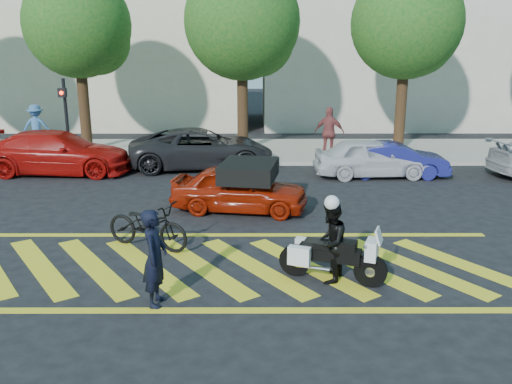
{
  "coord_description": "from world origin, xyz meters",
  "views": [
    {
      "loc": [
        0.51,
        -10.33,
        4.44
      ],
      "look_at": [
        0.53,
        1.98,
        1.05
      ],
      "focal_mm": 38.0,
      "sensor_mm": 36.0,
      "label": 1
    }
  ],
  "objects_px": {
    "parked_left": "(57,152)",
    "parked_right": "(395,160)",
    "red_convertible": "(240,189)",
    "officer_bike": "(155,258)",
    "officer_moto": "(330,242)",
    "police_motorcycle": "(331,256)",
    "parked_mid_right": "(372,158)",
    "parked_mid_left": "(202,148)",
    "bicycle": "(147,225)"
  },
  "relations": [
    {
      "from": "police_motorcycle",
      "to": "parked_left",
      "type": "height_order",
      "value": "parked_left"
    },
    {
      "from": "police_motorcycle",
      "to": "officer_bike",
      "type": "bearing_deg",
      "value": -142.06
    },
    {
      "from": "bicycle",
      "to": "parked_left",
      "type": "height_order",
      "value": "parked_left"
    },
    {
      "from": "parked_mid_left",
      "to": "parked_right",
      "type": "bearing_deg",
      "value": -109.3
    },
    {
      "from": "officer_bike",
      "to": "police_motorcycle",
      "type": "relative_size",
      "value": 0.87
    },
    {
      "from": "parked_mid_right",
      "to": "bicycle",
      "type": "bearing_deg",
      "value": 133.44
    },
    {
      "from": "parked_mid_right",
      "to": "parked_right",
      "type": "distance_m",
      "value": 0.8
    },
    {
      "from": "bicycle",
      "to": "parked_mid_right",
      "type": "relative_size",
      "value": 0.53
    },
    {
      "from": "bicycle",
      "to": "parked_right",
      "type": "height_order",
      "value": "parked_right"
    },
    {
      "from": "police_motorcycle",
      "to": "parked_left",
      "type": "relative_size",
      "value": 0.39
    },
    {
      "from": "bicycle",
      "to": "police_motorcycle",
      "type": "xyz_separation_m",
      "value": [
        3.85,
        -1.74,
        -0.04
      ]
    },
    {
      "from": "parked_right",
      "to": "bicycle",
      "type": "bearing_deg",
      "value": 135.26
    },
    {
      "from": "parked_left",
      "to": "parked_right",
      "type": "relative_size",
      "value": 1.44
    },
    {
      "from": "officer_moto",
      "to": "parked_left",
      "type": "xyz_separation_m",
      "value": [
        -8.36,
        8.97,
        -0.04
      ]
    },
    {
      "from": "parked_mid_right",
      "to": "parked_mid_left",
      "type": "bearing_deg",
      "value": 73.74
    },
    {
      "from": "officer_moto",
      "to": "parked_right",
      "type": "distance_m",
      "value": 9.11
    },
    {
      "from": "police_motorcycle",
      "to": "red_convertible",
      "type": "distance_m",
      "value": 4.88
    },
    {
      "from": "bicycle",
      "to": "parked_mid_right",
      "type": "height_order",
      "value": "parked_mid_right"
    },
    {
      "from": "parked_mid_left",
      "to": "parked_right",
      "type": "distance_m",
      "value": 6.89
    },
    {
      "from": "police_motorcycle",
      "to": "parked_mid_right",
      "type": "bearing_deg",
      "value": 94.0
    },
    {
      "from": "bicycle",
      "to": "officer_moto",
      "type": "relative_size",
      "value": 1.3
    },
    {
      "from": "bicycle",
      "to": "red_convertible",
      "type": "bearing_deg",
      "value": -11.24
    },
    {
      "from": "officer_bike",
      "to": "officer_moto",
      "type": "relative_size",
      "value": 1.1
    },
    {
      "from": "bicycle",
      "to": "officer_moto",
      "type": "distance_m",
      "value": 4.22
    },
    {
      "from": "parked_right",
      "to": "officer_bike",
      "type": "bearing_deg",
      "value": 147.58
    },
    {
      "from": "police_motorcycle",
      "to": "parked_mid_left",
      "type": "xyz_separation_m",
      "value": [
        -3.41,
        9.86,
        0.22
      ]
    },
    {
      "from": "officer_bike",
      "to": "parked_mid_left",
      "type": "xyz_separation_m",
      "value": [
        -0.23,
        10.84,
        -0.15
      ]
    },
    {
      "from": "officer_bike",
      "to": "bicycle",
      "type": "height_order",
      "value": "officer_bike"
    },
    {
      "from": "bicycle",
      "to": "parked_mid_left",
      "type": "distance_m",
      "value": 8.13
    },
    {
      "from": "officer_moto",
      "to": "parked_left",
      "type": "distance_m",
      "value": 12.26
    },
    {
      "from": "red_convertible",
      "to": "parked_right",
      "type": "distance_m",
      "value": 6.54
    },
    {
      "from": "parked_right",
      "to": "red_convertible",
      "type": "bearing_deg",
      "value": 129.37
    },
    {
      "from": "police_motorcycle",
      "to": "bicycle",
      "type": "bearing_deg",
      "value": 176.37
    },
    {
      "from": "police_motorcycle",
      "to": "parked_mid_left",
      "type": "distance_m",
      "value": 10.43
    },
    {
      "from": "red_convertible",
      "to": "parked_left",
      "type": "xyz_separation_m",
      "value": [
        -6.5,
        4.45,
        0.12
      ]
    },
    {
      "from": "parked_mid_left",
      "to": "red_convertible",
      "type": "bearing_deg",
      "value": -171.55
    },
    {
      "from": "officer_bike",
      "to": "parked_mid_left",
      "type": "bearing_deg",
      "value": 5.02
    },
    {
      "from": "police_motorcycle",
      "to": "parked_right",
      "type": "height_order",
      "value": "parked_right"
    },
    {
      "from": "bicycle",
      "to": "police_motorcycle",
      "type": "relative_size",
      "value": 1.02
    },
    {
      "from": "parked_left",
      "to": "red_convertible",
      "type": "bearing_deg",
      "value": -122.72
    },
    {
      "from": "officer_bike",
      "to": "red_convertible",
      "type": "distance_m",
      "value": 5.65
    },
    {
      "from": "officer_moto",
      "to": "red_convertible",
      "type": "relative_size",
      "value": 0.43
    },
    {
      "from": "red_convertible",
      "to": "parked_mid_right",
      "type": "distance_m",
      "value": 5.92
    },
    {
      "from": "officer_moto",
      "to": "parked_right",
      "type": "bearing_deg",
      "value": 179.1
    },
    {
      "from": "parked_mid_left",
      "to": "parked_mid_right",
      "type": "bearing_deg",
      "value": -110.83
    },
    {
      "from": "police_motorcycle",
      "to": "parked_mid_right",
      "type": "xyz_separation_m",
      "value": [
        2.54,
        8.46,
        0.16
      ]
    },
    {
      "from": "parked_left",
      "to": "parked_mid_right",
      "type": "height_order",
      "value": "parked_left"
    },
    {
      "from": "officer_moto",
      "to": "red_convertible",
      "type": "bearing_deg",
      "value": -136.98
    },
    {
      "from": "bicycle",
      "to": "parked_mid_left",
      "type": "xyz_separation_m",
      "value": [
        0.44,
        8.12,
        0.18
      ]
    },
    {
      "from": "police_motorcycle",
      "to": "red_convertible",
      "type": "relative_size",
      "value": 0.55
    }
  ]
}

